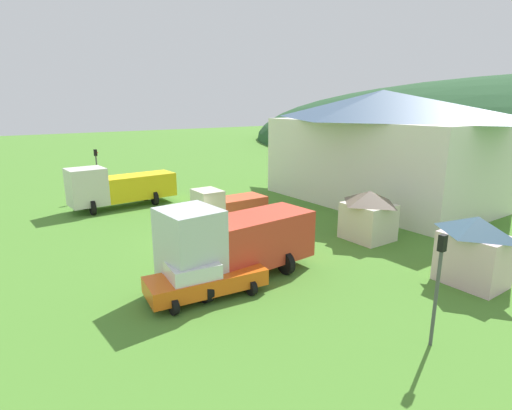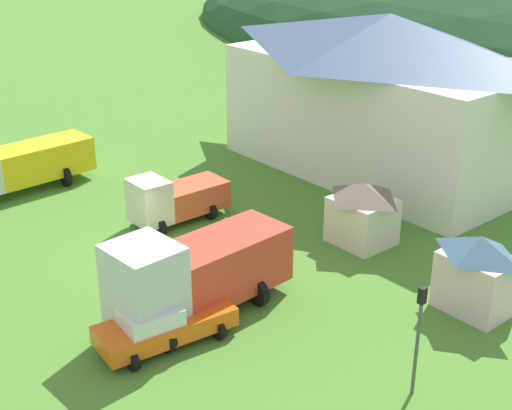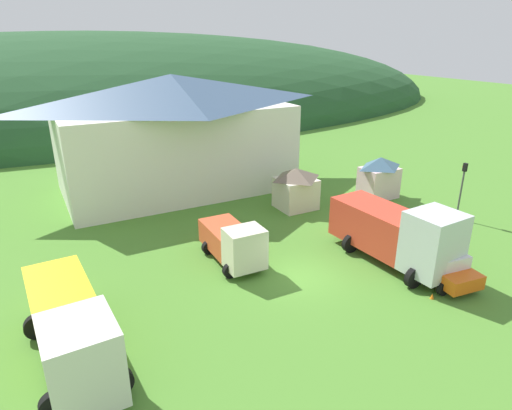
{
  "view_description": "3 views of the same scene",
  "coord_description": "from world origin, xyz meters",
  "px_view_note": "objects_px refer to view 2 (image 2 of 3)",
  "views": [
    {
      "loc": [
        20.15,
        -10.31,
        7.98
      ],
      "look_at": [
        -0.88,
        4.5,
        1.45
      ],
      "focal_mm": 28.19,
      "sensor_mm": 36.0,
      "label": 1
    },
    {
      "loc": [
        24.74,
        -14.43,
        14.77
      ],
      "look_at": [
        1.1,
        5.46,
        1.4
      ],
      "focal_mm": 49.71,
      "sensor_mm": 36.0,
      "label": 2
    },
    {
      "loc": [
        -11.56,
        -16.57,
        11.79
      ],
      "look_at": [
        0.5,
        5.92,
        1.92
      ],
      "focal_mm": 31.03,
      "sensor_mm": 36.0,
      "label": 3
    }
  ],
  "objects_px": {
    "play_shed_cream": "(363,212)",
    "traffic_light_east": "(419,330)",
    "service_pickup_orange": "(162,324)",
    "traffic_cone_near_pickup": "(104,337)",
    "flatbed_truck_yellow": "(10,164)",
    "depot_building": "(385,91)",
    "light_truck_cream": "(173,199)",
    "play_shed_pink": "(477,273)",
    "tow_truck_silver": "(194,273)"
  },
  "relations": [
    {
      "from": "play_shed_cream",
      "to": "traffic_light_east",
      "type": "relative_size",
      "value": 0.75
    },
    {
      "from": "flatbed_truck_yellow",
      "to": "traffic_light_east",
      "type": "height_order",
      "value": "traffic_light_east"
    },
    {
      "from": "depot_building",
      "to": "service_pickup_orange",
      "type": "relative_size",
      "value": 3.58
    },
    {
      "from": "play_shed_pink",
      "to": "play_shed_cream",
      "type": "bearing_deg",
      "value": 170.81
    },
    {
      "from": "play_shed_pink",
      "to": "traffic_light_east",
      "type": "bearing_deg",
      "value": -73.6
    },
    {
      "from": "depot_building",
      "to": "flatbed_truck_yellow",
      "type": "relative_size",
      "value": 2.27
    },
    {
      "from": "play_shed_cream",
      "to": "depot_building",
      "type": "bearing_deg",
      "value": 126.03
    },
    {
      "from": "traffic_light_east",
      "to": "service_pickup_orange",
      "type": "bearing_deg",
      "value": -148.47
    },
    {
      "from": "depot_building",
      "to": "traffic_cone_near_pickup",
      "type": "relative_size",
      "value": 34.04
    },
    {
      "from": "depot_building",
      "to": "tow_truck_silver",
      "type": "height_order",
      "value": "depot_building"
    },
    {
      "from": "depot_building",
      "to": "traffic_cone_near_pickup",
      "type": "xyz_separation_m",
      "value": [
        5.33,
        -21.47,
        -4.65
      ]
    },
    {
      "from": "service_pickup_orange",
      "to": "play_shed_cream",
      "type": "bearing_deg",
      "value": -168.69
    },
    {
      "from": "tow_truck_silver",
      "to": "light_truck_cream",
      "type": "bearing_deg",
      "value": -122.23
    },
    {
      "from": "light_truck_cream",
      "to": "play_shed_cream",
      "type": "bearing_deg",
      "value": 126.49
    },
    {
      "from": "flatbed_truck_yellow",
      "to": "light_truck_cream",
      "type": "bearing_deg",
      "value": 114.53
    },
    {
      "from": "depot_building",
      "to": "play_shed_pink",
      "type": "height_order",
      "value": "depot_building"
    },
    {
      "from": "light_truck_cream",
      "to": "traffic_light_east",
      "type": "xyz_separation_m",
      "value": [
        16.08,
        -1.58,
        1.19
      ]
    },
    {
      "from": "flatbed_truck_yellow",
      "to": "service_pickup_orange",
      "type": "distance_m",
      "value": 17.4
    },
    {
      "from": "depot_building",
      "to": "play_shed_cream",
      "type": "bearing_deg",
      "value": -53.97
    },
    {
      "from": "depot_building",
      "to": "tow_truck_silver",
      "type": "relative_size",
      "value": 2.45
    },
    {
      "from": "flatbed_truck_yellow",
      "to": "traffic_light_east",
      "type": "relative_size",
      "value": 2.08
    },
    {
      "from": "depot_building",
      "to": "tow_truck_silver",
      "type": "distance_m",
      "value": 19.27
    },
    {
      "from": "light_truck_cream",
      "to": "tow_truck_silver",
      "type": "height_order",
      "value": "tow_truck_silver"
    },
    {
      "from": "play_shed_pink",
      "to": "traffic_cone_near_pickup",
      "type": "bearing_deg",
      "value": -122.24
    },
    {
      "from": "flatbed_truck_yellow",
      "to": "traffic_cone_near_pickup",
      "type": "xyz_separation_m",
      "value": [
        15.58,
        -3.13,
        -1.68
      ]
    },
    {
      "from": "play_shed_pink",
      "to": "service_pickup_orange",
      "type": "relative_size",
      "value": 0.61
    },
    {
      "from": "light_truck_cream",
      "to": "tow_truck_silver",
      "type": "bearing_deg",
      "value": 61.98
    },
    {
      "from": "play_shed_pink",
      "to": "tow_truck_silver",
      "type": "bearing_deg",
      "value": -127.79
    },
    {
      "from": "depot_building",
      "to": "play_shed_pink",
      "type": "relative_size",
      "value": 5.85
    },
    {
      "from": "depot_building",
      "to": "play_shed_cream",
      "type": "xyz_separation_m",
      "value": [
        6.08,
        -8.35,
        -3.11
      ]
    },
    {
      "from": "traffic_cone_near_pickup",
      "to": "flatbed_truck_yellow",
      "type": "bearing_deg",
      "value": 168.64
    },
    {
      "from": "play_shed_pink",
      "to": "flatbed_truck_yellow",
      "type": "distance_m",
      "value": 24.79
    },
    {
      "from": "traffic_light_east",
      "to": "play_shed_cream",
      "type": "bearing_deg",
      "value": 140.78
    },
    {
      "from": "play_shed_pink",
      "to": "traffic_light_east",
      "type": "relative_size",
      "value": 0.81
    },
    {
      "from": "play_shed_pink",
      "to": "traffic_light_east",
      "type": "xyz_separation_m",
      "value": [
        1.73,
        -5.88,
        0.8
      ]
    },
    {
      "from": "depot_building",
      "to": "traffic_cone_near_pickup",
      "type": "height_order",
      "value": "depot_building"
    },
    {
      "from": "play_shed_cream",
      "to": "traffic_light_east",
      "type": "distance_m",
      "value": 11.08
    },
    {
      "from": "play_shed_cream",
      "to": "tow_truck_silver",
      "type": "height_order",
      "value": "tow_truck_silver"
    },
    {
      "from": "light_truck_cream",
      "to": "traffic_light_east",
      "type": "relative_size",
      "value": 1.26
    },
    {
      "from": "play_shed_pink",
      "to": "flatbed_truck_yellow",
      "type": "relative_size",
      "value": 0.39
    },
    {
      "from": "play_shed_cream",
      "to": "flatbed_truck_yellow",
      "type": "height_order",
      "value": "flatbed_truck_yellow"
    },
    {
      "from": "play_shed_cream",
      "to": "traffic_cone_near_pickup",
      "type": "distance_m",
      "value": 13.22
    },
    {
      "from": "play_shed_cream",
      "to": "traffic_light_east",
      "type": "height_order",
      "value": "traffic_light_east"
    },
    {
      "from": "traffic_cone_near_pickup",
      "to": "play_shed_cream",
      "type": "bearing_deg",
      "value": 86.73
    },
    {
      "from": "play_shed_cream",
      "to": "play_shed_pink",
      "type": "relative_size",
      "value": 0.94
    },
    {
      "from": "play_shed_cream",
      "to": "flatbed_truck_yellow",
      "type": "bearing_deg",
      "value": -148.55
    },
    {
      "from": "play_shed_cream",
      "to": "tow_truck_silver",
      "type": "xyz_separation_m",
      "value": [
        0.2,
        -9.65,
        0.34
      ]
    },
    {
      "from": "light_truck_cream",
      "to": "service_pickup_orange",
      "type": "height_order",
      "value": "light_truck_cream"
    },
    {
      "from": "depot_building",
      "to": "flatbed_truck_yellow",
      "type": "height_order",
      "value": "depot_building"
    },
    {
      "from": "light_truck_cream",
      "to": "depot_building",
      "type": "bearing_deg",
      "value": 174.8
    }
  ]
}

